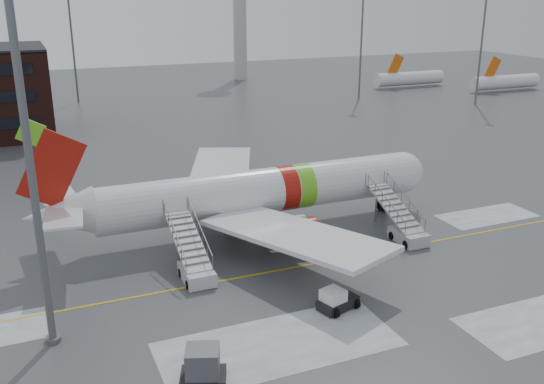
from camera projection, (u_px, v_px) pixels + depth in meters
name	position (u px, v px, depth m)	size (l,w,h in m)	color
ground	(298.00, 260.00, 46.20)	(260.00, 260.00, 0.00)	#494C4F
airliner	(252.00, 193.00, 50.83)	(35.03, 32.97, 11.18)	silver
airstair_fwd	(404.00, 227.00, 49.85)	(2.05, 7.70, 3.48)	#A8AAAF
airstair_aft	(194.00, 263.00, 43.27)	(2.05, 7.70, 3.48)	silver
pushback_tug	(336.00, 300.00, 38.89)	(2.93, 2.51, 1.51)	black
uld_container	(203.00, 366.00, 31.67)	(2.85, 2.47, 1.96)	black
light_mast_near	(24.00, 121.00, 31.41)	(1.20, 1.20, 25.40)	#595B60
light_mast_far_ne	(362.00, 23.00, 111.48)	(1.20, 1.20, 24.25)	#595B60
light_mast_far_n	(71.00, 24.00, 107.04)	(1.20, 1.20, 24.25)	#595B60
light_mast_far_e	(484.00, 25.00, 105.15)	(1.20, 1.20, 24.25)	#595B60
distant_aircraft	(440.00, 90.00, 125.17)	(35.00, 18.00, 8.00)	#D8590C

